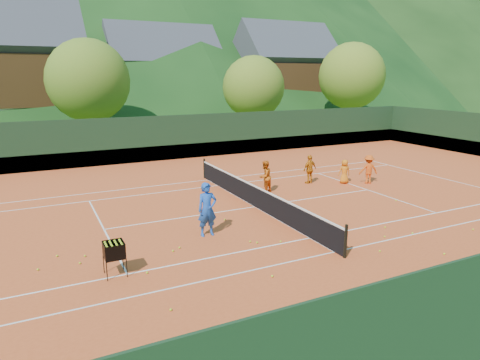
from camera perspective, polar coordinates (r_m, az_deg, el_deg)
name	(u,v)px	position (r m, az deg, el deg)	size (l,w,h in m)	color
ground	(255,207)	(18.75, 2.02, -3.64)	(400.00, 400.00, 0.00)	#34531A
clay_court	(255,207)	(18.74, 2.02, -3.61)	(40.00, 24.00, 0.02)	#C84B20
coach	(207,209)	(15.22, -4.39, -3.93)	(0.71, 0.47, 1.95)	blue
student_a	(265,177)	(20.83, 3.34, 0.45)	(0.77, 0.60, 1.58)	#D35E12
student_b	(310,169)	(22.87, 9.28, 1.42)	(0.89, 0.37, 1.53)	orange
student_c	(344,172)	(23.25, 13.75, 1.10)	(0.63, 0.41, 1.28)	orange
student_d	(368,169)	(23.56, 16.76, 1.38)	(0.99, 0.57, 1.53)	#DD5013
tennis_ball_0	(38,270)	(14.17, -25.35, -10.74)	(0.07, 0.07, 0.07)	#B4DC24
tennis_ball_1	(257,243)	(14.78, 2.30, -8.33)	(0.07, 0.07, 0.07)	#B4DC24
tennis_ball_2	(412,233)	(16.80, 22.01, -6.59)	(0.07, 0.07, 0.07)	#B4DC24
tennis_ball_3	(173,251)	(14.28, -8.93, -9.32)	(0.07, 0.07, 0.07)	#B4DC24
tennis_ball_5	(225,220)	(17.02, -2.03, -5.29)	(0.07, 0.07, 0.07)	#B4DC24
tennis_ball_6	(338,226)	(16.68, 12.93, -6.05)	(0.07, 0.07, 0.07)	#B4DC24
tennis_ball_8	(385,227)	(17.07, 18.78, -5.99)	(0.07, 0.07, 0.07)	#B4DC24
tennis_ball_9	(281,242)	(14.92, 5.43, -8.17)	(0.07, 0.07, 0.07)	#B4DC24
tennis_ball_10	(171,310)	(11.03, -9.22, -16.70)	(0.07, 0.07, 0.07)	#B4DC24
tennis_ball_11	(147,273)	(12.96, -12.30, -11.97)	(0.07, 0.07, 0.07)	#B4DC24
tennis_ball_12	(444,254)	(15.36, 25.58, -8.87)	(0.07, 0.07, 0.07)	#B4DC24
tennis_ball_13	(380,251)	(14.81, 18.14, -9.00)	(0.07, 0.07, 0.07)	#B4DC24
tennis_ball_14	(250,241)	(14.86, 1.36, -8.20)	(0.07, 0.07, 0.07)	#B4DC24
tennis_ball_15	(396,200)	(20.79, 20.08, -2.58)	(0.07, 0.07, 0.07)	#B4DC24
tennis_ball_16	(312,219)	(17.29, 9.57, -5.17)	(0.07, 0.07, 0.07)	#B4DC24
tennis_ball_17	(385,237)	(16.12, 18.73, -7.16)	(0.07, 0.07, 0.07)	#B4DC24
tennis_ball_18	(80,263)	(14.13, -20.57, -10.33)	(0.07, 0.07, 0.07)	#B4DC24
tennis_ball_20	(85,256)	(14.60, -19.98, -9.49)	(0.07, 0.07, 0.07)	#B4DC24
tennis_ball_21	(473,229)	(18.15, 28.65, -5.81)	(0.07, 0.07, 0.07)	#B4DC24
tennis_ball_22	(272,276)	(12.51, 4.33, -12.66)	(0.07, 0.07, 0.07)	#B4DC24
tennis_ball_23	(179,248)	(14.50, -8.08, -8.91)	(0.07, 0.07, 0.07)	#B4DC24
tennis_ball_24	(57,256)	(14.92, -23.21, -9.28)	(0.07, 0.07, 0.07)	#B4DC24
tennis_ball_25	(213,222)	(16.78, -3.58, -5.59)	(0.07, 0.07, 0.07)	#B4DC24
court_lines	(255,207)	(18.74, 2.02, -3.57)	(23.83, 11.03, 0.00)	white
tennis_net	(255,196)	(18.60, 2.03, -2.11)	(0.10, 12.07, 1.10)	black
perimeter_fence	(255,179)	(18.40, 2.05, 0.13)	(40.40, 24.24, 3.00)	black
ball_hopper	(114,251)	(12.82, -16.45, -9.04)	(0.57, 0.57, 1.00)	black
chalet_left	(5,75)	(45.76, -28.83, 12.20)	(13.80, 9.93, 12.92)	beige
chalet_mid	(163,81)	(51.81, -10.25, 12.92)	(12.65, 8.82, 11.45)	beige
chalet_right	(284,78)	(53.89, 5.85, 13.37)	(11.50, 8.82, 11.91)	beige
tree_b	(89,81)	(36.02, -19.54, 12.38)	(6.40, 6.40, 8.40)	#41271A
tree_c	(254,87)	(39.37, 1.84, 12.25)	(5.60, 5.60, 7.35)	#412B1A
tree_d	(351,76)	(46.98, 14.64, 13.27)	(6.80, 6.80, 8.93)	#3F2719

